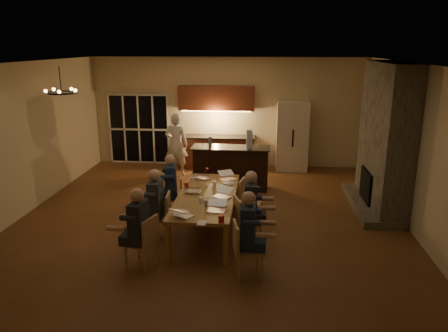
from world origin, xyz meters
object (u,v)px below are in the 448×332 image
chandelier (61,93)px  laptop_b (216,205)px  bar_island (231,168)px  chair_left_near (141,242)px  mug_mid (215,184)px  laptop_d (222,192)px  chair_left_mid (158,216)px  person_right_near (248,233)px  can_silver (206,204)px  plate_left (181,212)px  dining_table (207,213)px  laptop_c (193,186)px  plate_far (228,183)px  standing_person (176,144)px  person_left_near (139,229)px  redcup_mid (186,185)px  laptop_a (183,210)px  person_left_far (171,187)px  redcup_near (221,219)px  bar_blender (249,139)px  can_cola (207,171)px  mug_back (193,180)px  chair_right_near (248,250)px  person_left_mid (156,205)px  bar_bottle (210,141)px  chair_left_far (172,197)px  chair_right_mid (248,220)px  laptop_e (203,173)px  chair_right_far (251,201)px  mug_front (201,200)px  person_right_mid (251,208)px  laptop_f (228,175)px  plate_near (221,205)px

chandelier → laptop_b: chandelier is taller
bar_island → chair_left_near: 4.35m
mug_mid → laptop_d: bearing=-72.4°
chair_left_mid → person_right_near: person_right_near is taller
bar_island → can_silver: (-0.19, -3.31, 0.27)m
laptop_d → mug_mid: size_ratio=3.20×
chandelier → plate_left: 2.89m
dining_table → laptop_c: (-0.29, 0.13, 0.49)m
plate_left → plate_far: size_ratio=1.16×
standing_person → can_silver: size_ratio=14.60×
person_left_near → redcup_mid: (0.43, 1.92, 0.12)m
chair_left_mid → can_silver: 1.03m
chandelier → laptop_a: bearing=-12.0°
laptop_b → person_left_far: bearing=135.1°
chair_left_near → plate_left: size_ratio=3.21×
dining_table → mug_mid: (0.09, 0.54, 0.43)m
standing_person → redcup_near: (1.74, -5.04, -0.07)m
can_silver → bar_blender: size_ratio=0.27×
laptop_c → can_cola: size_ratio=2.67×
redcup_near → bar_blender: bearing=85.6°
chair_left_mid → mug_back: chair_left_mid is taller
chair_right_near → plate_left: (-1.20, 0.68, 0.31)m
standing_person → redcup_mid: standing_person is taller
person_left_mid → chandelier: chandelier is taller
bar_island → bar_bottle: 0.85m
person_right_near → plate_far: (-0.50, 2.30, 0.07)m
redcup_near → plate_far: redcup_near is taller
laptop_a → plate_far: (0.61, 1.84, -0.10)m
can_silver → bar_bottle: bearing=95.7°
chair_left_far → chair_right_mid: (1.64, -1.12, 0.00)m
person_right_near → bar_bottle: 4.50m
chandelier → can_silver: size_ratio=4.42×
person_left_far → can_cola: (0.65, 0.82, 0.12)m
laptop_b → laptop_e: (-0.49, 1.88, 0.00)m
person_left_mid → chair_right_mid: bearing=90.7°
standing_person → person_left_far: bearing=103.4°
chair_right_far → laptop_a: (-1.10, -1.67, 0.42)m
chair_right_mid → mug_front: size_ratio=8.90×
person_right_mid → mug_mid: bearing=35.6°
person_left_near → laptop_d: size_ratio=4.31×
chair_right_far → person_left_mid: 2.04m
person_left_near → standing_person: (-0.44, 5.30, 0.19)m
chair_right_near → bar_blender: bearing=-9.8°
person_left_near → laptop_c: person_left_near is taller
chair_left_near → redcup_mid: (0.43, 1.87, 0.37)m
bar_island → bar_blender: bearing=-7.2°
laptop_f → plate_near: (0.02, -1.55, -0.10)m
person_right_near → laptop_d: size_ratio=4.31×
redcup_near → chair_left_near: bearing=-171.0°
chair_left_far → chair_right_mid: size_ratio=1.00×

